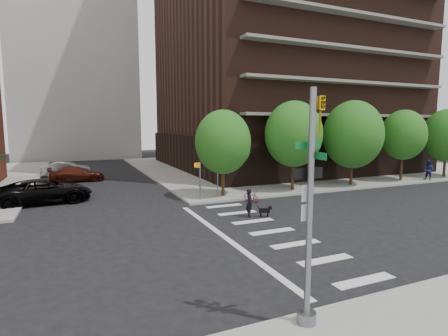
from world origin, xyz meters
TOP-DOWN VIEW (x-y plane):
  - ground at (0.00, 0.00)m, footprint 120.00×120.00m
  - sidewalk_ne at (20.50, 23.50)m, footprint 39.00×33.00m
  - crosswalk at (2.21, -0.00)m, footprint 3.85×13.00m
  - tree_a at (4.00, 8.50)m, footprint 4.00×4.00m
  - tree_b at (10.00, 8.50)m, footprint 4.50×4.50m
  - tree_c at (16.00, 8.50)m, footprint 5.00×5.00m
  - tree_d at (22.00, 8.50)m, footprint 4.00×4.00m
  - tree_e at (28.00, 8.50)m, footprint 4.50×4.50m
  - traffic_signal at (-0.47, -7.49)m, footprint 0.90×0.75m
  - pedestrian_signal at (2.32, 7.92)m, footprint 2.18×0.67m
  - parked_car_black at (-7.76, 11.57)m, footprint 3.32×6.17m
  - parked_car_maroon at (-5.68, 20.57)m, footprint 1.98×4.86m
  - parked_car_silver at (-6.63, 24.62)m, footprint 1.95×4.71m
  - scooter at (5.25, 6.50)m, footprint 0.84×1.59m
  - dog_walker at (3.28, 2.95)m, footprint 0.69×0.55m
  - dog at (4.09, 2.57)m, footprint 0.74×0.40m
  - pedestrian_far at (24.37, 7.50)m, footprint 1.02×0.85m

SIDE VIEW (x-z plane):
  - ground at x=0.00m, z-range 0.00..0.00m
  - crosswalk at x=2.21m, z-range 0.00..0.01m
  - sidewalk_ne at x=20.50m, z-range 0.00..0.15m
  - dog at x=4.09m, z-range 0.08..0.70m
  - scooter at x=5.25m, z-range 0.00..0.80m
  - parked_car_maroon at x=-5.68m, z-range 0.00..1.41m
  - parked_car_silver at x=-6.63m, z-range 0.00..1.52m
  - dog_walker at x=3.28m, z-range 0.00..1.63m
  - parked_car_black at x=-7.76m, z-range 0.00..1.65m
  - pedestrian_far at x=24.37m, z-range 0.15..2.04m
  - pedestrian_signal at x=2.32m, z-range 0.55..3.15m
  - traffic_signal at x=-0.47m, z-range -0.30..5.70m
  - tree_a at x=4.00m, z-range 1.09..6.99m
  - tree_e at x=28.00m, z-range 1.07..7.42m
  - tree_d at x=22.00m, z-range 1.24..7.44m
  - tree_c at x=16.00m, z-range 1.05..7.85m
  - tree_b at x=10.00m, z-range 1.22..7.87m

